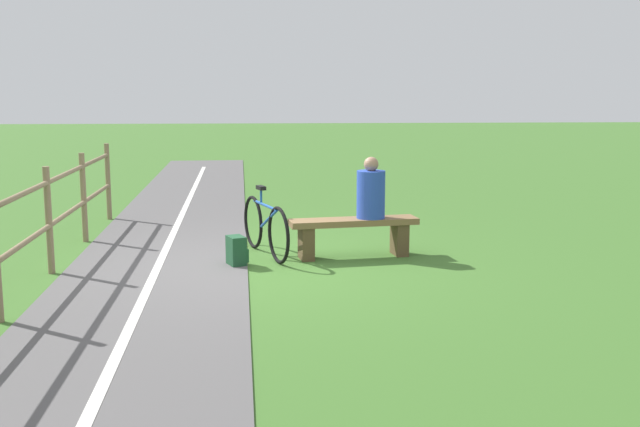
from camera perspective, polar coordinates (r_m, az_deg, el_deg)
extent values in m
plane|color=#3D6B28|center=(9.37, -4.96, -3.92)|extent=(80.00, 80.00, 0.00)
cube|color=#565454|center=(5.68, -16.48, -13.18)|extent=(3.38, 36.05, 0.02)
cube|color=silver|center=(5.68, -16.49, -13.09)|extent=(1.17, 31.99, 0.00)
cube|color=brown|center=(9.71, 2.57, -0.62)|extent=(1.71, 0.61, 0.08)
cube|color=brown|center=(9.94, 6.05, -1.92)|extent=(0.21, 0.35, 0.43)
cube|color=brown|center=(9.62, -1.05, -2.25)|extent=(0.21, 0.35, 0.43)
cylinder|color=#2847B7|center=(9.72, 3.88, 1.45)|extent=(0.42, 0.42, 0.62)
sphere|color=#9E755B|center=(9.67, 3.90, 3.75)|extent=(0.19, 0.19, 0.19)
torus|color=black|center=(9.36, -3.16, -1.65)|extent=(0.28, 0.70, 0.72)
torus|color=black|center=(10.31, -5.09, -0.65)|extent=(0.28, 0.70, 0.72)
cylinder|color=#1E51A3|center=(9.78, -4.20, 0.64)|extent=(0.32, 0.83, 0.04)
cylinder|color=#1E51A3|center=(9.67, -3.89, -0.39)|extent=(0.24, 0.61, 0.34)
cylinder|color=#1E51A3|center=(9.91, -4.49, 1.33)|extent=(0.03, 0.03, 0.20)
cube|color=black|center=(9.90, -4.50, 1.96)|extent=(0.14, 0.22, 0.05)
cube|color=#1E4C2D|center=(9.32, -6.38, -2.85)|extent=(0.27, 0.32, 0.37)
cube|color=#245B37|center=(9.37, -5.73, -3.12)|extent=(0.11, 0.19, 0.17)
cylinder|color=#847051|center=(13.02, -15.78, 2.34)|extent=(0.08, 0.08, 1.27)
cylinder|color=#847051|center=(11.18, -17.50, 1.15)|extent=(0.08, 0.08, 1.27)
cylinder|color=#847051|center=(9.35, -19.88, -0.51)|extent=(0.08, 0.08, 1.27)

